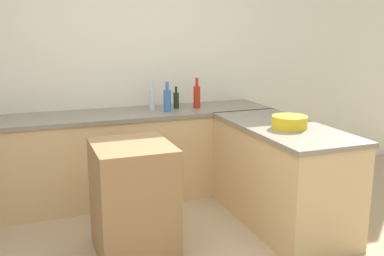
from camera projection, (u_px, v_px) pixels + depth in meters
The scene contains 9 objects.
wall_back at pixel (123, 63), 4.69m from camera, with size 8.00×0.06×2.70m.
counter_back at pixel (133, 155), 4.57m from camera, with size 2.86×0.67×0.89m.
counter_peninsula at pixel (281, 174), 3.97m from camera, with size 0.69×1.53×0.89m.
island_table at pixel (133, 199), 3.41m from camera, with size 0.58×0.65×0.87m.
mixing_bowl at pixel (289, 122), 3.76m from camera, with size 0.30×0.30×0.10m.
water_bottle_blue at pixel (167, 100), 4.47m from camera, with size 0.08×0.08×0.30m.
wine_bottle_dark at pixel (176, 100), 4.65m from camera, with size 0.06×0.06×0.23m.
hot_sauce_bottle at pixel (197, 96), 4.68m from camera, with size 0.07×0.07×0.31m.
vinegar_bottle_clear at pixel (152, 98), 4.56m from camera, with size 0.06×0.06×0.30m.
Camera 1 is at (-0.97, -2.61, 1.73)m, focal length 42.00 mm.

